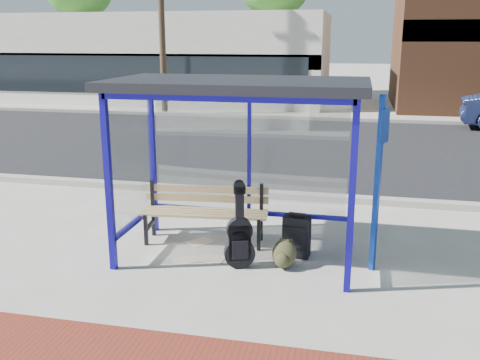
% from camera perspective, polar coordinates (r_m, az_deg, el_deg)
% --- Properties ---
extents(ground, '(120.00, 120.00, 0.00)m').
position_cam_1_polar(ground, '(7.48, -0.21, -8.13)').
color(ground, '#B2ADA0').
rests_on(ground, ground).
extents(curb_near, '(60.00, 0.25, 0.12)m').
position_cam_1_polar(curb_near, '(10.15, 3.38, -1.54)').
color(curb_near, gray).
rests_on(curb_near, ground).
extents(street_asphalt, '(60.00, 10.00, 0.00)m').
position_cam_1_polar(street_asphalt, '(15.08, 6.48, 3.61)').
color(street_asphalt, black).
rests_on(street_asphalt, ground).
extents(curb_far, '(60.00, 0.25, 0.12)m').
position_cam_1_polar(curb_far, '(20.08, 8.07, 6.53)').
color(curb_far, gray).
rests_on(curb_far, ground).
extents(far_sidewalk, '(60.00, 4.00, 0.01)m').
position_cam_1_polar(far_sidewalk, '(21.97, 8.47, 7.08)').
color(far_sidewalk, '#B2ADA0').
rests_on(far_sidewalk, ground).
extents(bus_shelter, '(3.30, 1.80, 2.42)m').
position_cam_1_polar(bus_shelter, '(7.01, -0.10, 7.88)').
color(bus_shelter, '#110C87').
rests_on(bus_shelter, ground).
extents(storefront_white, '(18.00, 6.04, 4.00)m').
position_cam_1_polar(storefront_white, '(26.86, -10.85, 12.65)').
color(storefront_white, silver).
rests_on(storefront_white, ground).
extents(utility_pole_west, '(1.60, 0.24, 8.00)m').
position_cam_1_polar(utility_pole_west, '(21.51, -8.41, 17.88)').
color(utility_pole_west, '#4C3826').
rests_on(utility_pole_west, ground).
extents(bench, '(1.89, 0.61, 0.88)m').
position_cam_1_polar(bench, '(7.87, -3.78, -3.13)').
color(bench, black).
rests_on(bench, ground).
extents(guitar_bag, '(0.42, 0.25, 1.11)m').
position_cam_1_polar(guitar_bag, '(6.99, -0.05, -6.24)').
color(guitar_bag, black).
rests_on(guitar_bag, ground).
extents(suitcase, '(0.38, 0.27, 0.63)m').
position_cam_1_polar(suitcase, '(7.42, 6.05, -6.00)').
color(suitcase, black).
rests_on(suitcase, ground).
extents(backpack, '(0.35, 0.32, 0.39)m').
position_cam_1_polar(backpack, '(7.08, 4.72, -7.94)').
color(backpack, '#2F2F1A').
rests_on(backpack, ground).
extents(sign_post, '(0.15, 0.27, 2.28)m').
position_cam_1_polar(sign_post, '(6.87, 14.55, 0.54)').
color(sign_post, '#0E319C').
rests_on(sign_post, ground).
extents(newspaper_a, '(0.38, 0.31, 0.01)m').
position_cam_1_polar(newspaper_a, '(7.41, -3.08, -8.38)').
color(newspaper_a, white).
rests_on(newspaper_a, ground).
extents(newspaper_b, '(0.43, 0.41, 0.01)m').
position_cam_1_polar(newspaper_b, '(7.39, -5.69, -8.49)').
color(newspaper_b, white).
rests_on(newspaper_b, ground).
extents(newspaper_c, '(0.43, 0.45, 0.01)m').
position_cam_1_polar(newspaper_c, '(8.00, -4.26, -6.60)').
color(newspaper_c, white).
rests_on(newspaper_c, ground).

